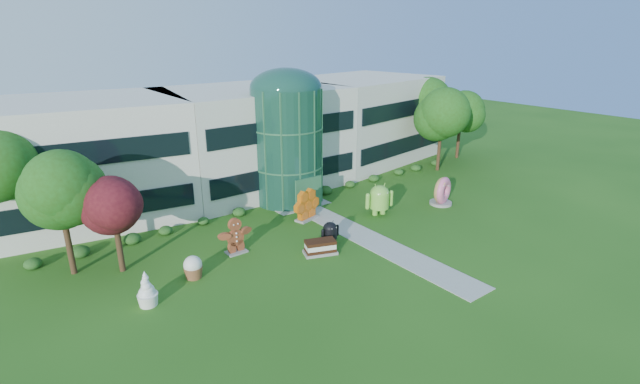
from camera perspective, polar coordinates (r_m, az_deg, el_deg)
ground at (r=32.88m, az=7.86°, el=-6.67°), size 140.00×140.00×0.00m
building at (r=45.12m, az=-8.27°, el=6.73°), size 46.00×15.00×9.30m
atrium at (r=40.05m, az=-4.04°, el=5.66°), size 6.00×6.00×9.80m
walkway at (r=34.16m, az=5.49°, el=-5.50°), size 2.40×20.00×0.04m
tree_red at (r=30.82m, az=-23.80°, el=-3.93°), size 4.00×4.00×6.00m
trees_backdrop at (r=41.03m, az=-4.79°, el=4.96°), size 52.00×8.00×8.40m
android_green at (r=37.89m, az=7.34°, el=-0.68°), size 2.96×2.39×2.92m
android_black at (r=32.77m, az=1.25°, el=-4.81°), size 1.63×1.10×1.83m
donut at (r=41.22m, az=14.75°, el=0.16°), size 2.61×1.76×2.49m
gingerbread at (r=31.73m, az=-10.38°, el=-5.28°), size 2.76×1.10×2.53m
ice_cream_sandwich at (r=31.37m, az=0.04°, el=-6.79°), size 2.47×1.82×0.99m
honeycomb at (r=36.69m, az=-1.65°, el=-1.75°), size 3.03×1.72×2.25m
froyo at (r=27.34m, az=-20.56°, el=-11.07°), size 1.21×1.21×2.06m
cupcake at (r=29.44m, az=-15.37°, el=-8.89°), size 1.43×1.43×1.45m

